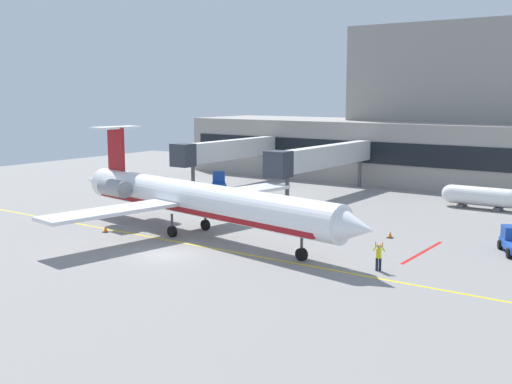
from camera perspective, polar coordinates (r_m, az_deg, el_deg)
ground at (r=45.91m, az=-8.26°, el=-5.76°), size 120.00×120.00×0.11m
terminal_building at (r=84.70m, az=16.90°, el=5.95°), size 66.62×15.37×20.41m
jet_bridge_west at (r=78.78m, az=-2.81°, el=3.78°), size 2.40×19.24×5.82m
jet_bridge_east at (r=70.13m, az=5.96°, el=3.14°), size 2.40×20.97×5.86m
regional_jet at (r=51.42m, az=-5.56°, el=-0.64°), size 33.93×24.79×8.49m
pushback_tractor at (r=75.07m, az=-3.39°, el=0.87°), size 3.30×3.38×2.25m
fuel_tank at (r=67.05m, az=19.71°, el=-0.38°), size 7.84×1.96×2.24m
marshaller at (r=42.06m, az=11.08°, el=-5.75°), size 0.78×0.46×1.92m
safety_cone_alpha at (r=54.20m, az=-13.50°, el=-3.32°), size 0.47×0.47×0.55m
safety_cone_bravo at (r=51.82m, az=12.08°, el=-3.83°), size 0.47×0.47×0.55m
safety_cone_charlie at (r=53.59m, az=7.00°, el=-3.27°), size 0.47×0.47×0.55m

